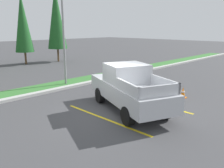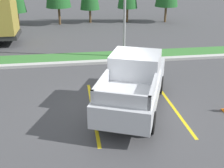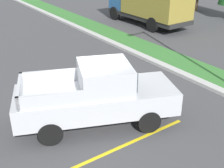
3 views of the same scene
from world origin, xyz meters
name	(u,v)px [view 1 (image 1 of 3)]	position (x,y,z in m)	size (l,w,h in m)	color
ground_plane	(110,113)	(0.00, 0.00, 0.00)	(120.00, 120.00, 0.00)	#424244
parking_line_near	(105,119)	(-0.63, -0.32, 0.00)	(0.12, 4.80, 0.01)	yellow
parking_line_far	(149,102)	(2.47, -0.32, 0.00)	(0.12, 4.80, 0.01)	yellow
curb_strip	(50,91)	(0.00, 5.00, 0.07)	(56.00, 0.40, 0.15)	#B2B2AD
grass_median	(41,88)	(0.00, 6.10, 0.03)	(56.00, 1.80, 0.06)	#387533
pickup_truck_main	(129,88)	(0.94, -0.27, 1.04)	(3.74, 5.54, 2.10)	black
street_light	(65,24)	(1.73, 5.74, 3.91)	(0.24, 1.49, 6.73)	gray
cypress_tree_rightmost	(23,23)	(4.02, 16.36, 4.15)	(1.83, 1.83, 7.06)	brown
cypress_tree_far_right	(56,18)	(7.51, 15.69, 4.72)	(2.08, 2.08, 8.01)	brown
traffic_cone	(183,93)	(4.39, -1.16, 0.29)	(0.36, 0.36, 0.60)	orange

